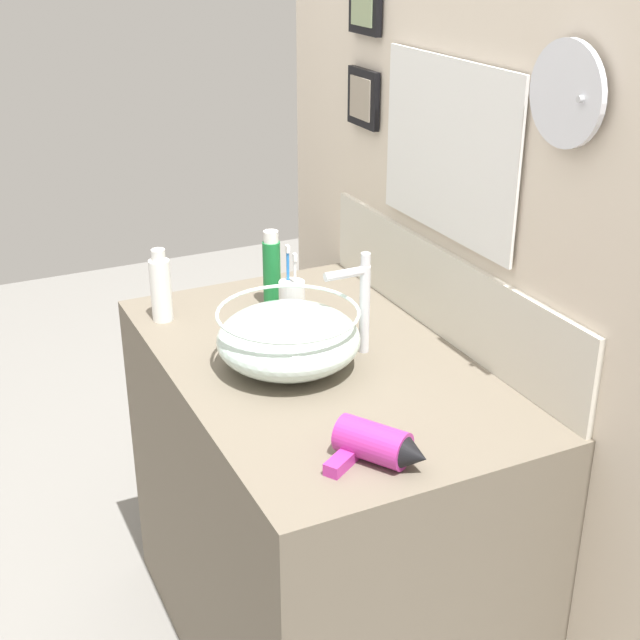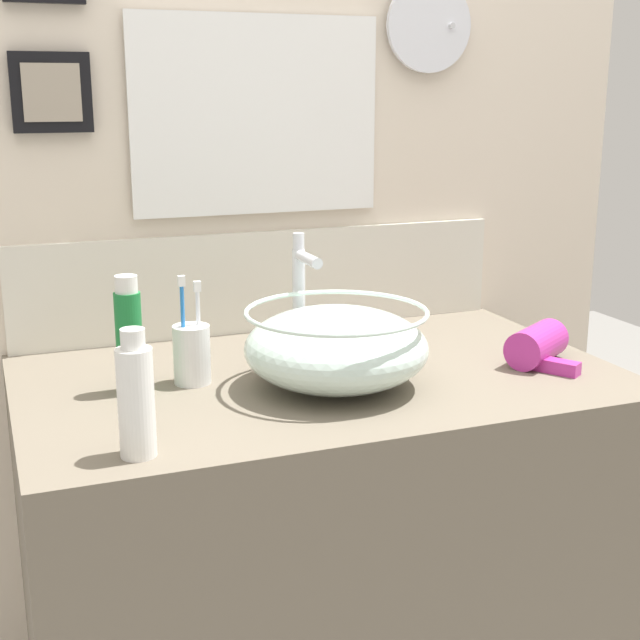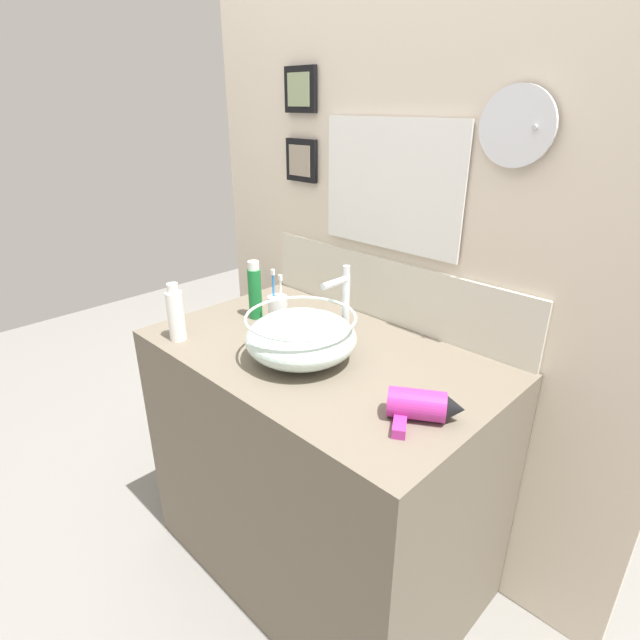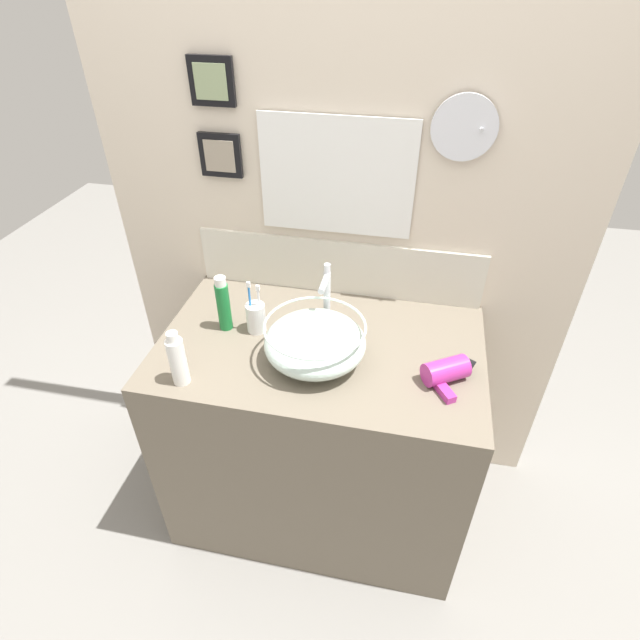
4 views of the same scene
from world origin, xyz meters
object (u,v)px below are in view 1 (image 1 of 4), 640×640
glass_bowl_sink (288,338)px  soap_dispenser (161,288)px  spray_bottle (272,270)px  faucet (360,297)px  hair_drier (378,446)px  toothbrush_cup (292,300)px

glass_bowl_sink → soap_dispenser: 0.41m
glass_bowl_sink → spray_bottle: spray_bottle is taller
faucet → soap_dispenser: (-0.37, -0.35, -0.05)m
faucet → spray_bottle: faucet is taller
spray_bottle → hair_drier: bearing=-8.0°
faucet → hair_drier: bearing=-23.5°
glass_bowl_sink → spray_bottle: size_ratio=1.57×
faucet → hair_drier: faucet is taller
glass_bowl_sink → toothbrush_cup: (-0.22, 0.11, -0.02)m
glass_bowl_sink → spray_bottle: (-0.33, 0.10, 0.02)m
soap_dispenser → faucet: bearing=43.7°
faucet → toothbrush_cup: faucet is taller
soap_dispenser → spray_bottle: bearing=82.4°
glass_bowl_sink → faucet: 0.19m
toothbrush_cup → glass_bowl_sink: bearing=-25.7°
glass_bowl_sink → spray_bottle: bearing=163.1°
glass_bowl_sink → soap_dispenser: (-0.37, -0.18, 0.01)m
faucet → hair_drier: (0.41, -0.18, -0.10)m
faucet → toothbrush_cup: size_ratio=1.24×
glass_bowl_sink → hair_drier: size_ratio=1.66×
hair_drier → toothbrush_cup: bearing=170.0°
toothbrush_cup → spray_bottle: spray_bottle is taller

